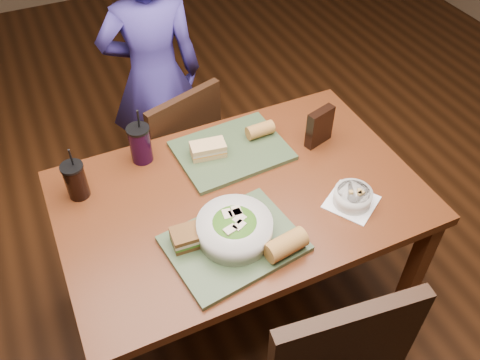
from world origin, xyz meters
name	(u,v)px	position (x,y,z in m)	size (l,w,h in m)	color
ground	(240,304)	(0.00, 0.00, 0.00)	(6.00, 6.00, 0.00)	#381C0B
dining_table	(240,210)	(0.00, 0.00, 0.66)	(1.30, 0.85, 0.75)	#552711
chair_far	(182,152)	(-0.03, 0.59, 0.48)	(0.47, 0.48, 0.86)	black
diner	(154,77)	(-0.02, 0.97, 0.68)	(0.49, 0.32, 1.35)	#3F338C
tray_near	(234,243)	(-0.12, -0.21, 0.76)	(0.42, 0.32, 0.02)	#36492B
tray_far	(232,151)	(0.06, 0.22, 0.76)	(0.42, 0.32, 0.02)	#36492B
salad_bowl	(235,228)	(-0.10, -0.19, 0.81)	(0.25, 0.25, 0.08)	silver
soup_bowl	(353,197)	(0.34, -0.21, 0.78)	(0.23, 0.23, 0.07)	white
sandwich_near	(190,237)	(-0.25, -0.15, 0.80)	(0.12, 0.09, 0.06)	#593819
sandwich_far	(208,149)	(-0.03, 0.23, 0.79)	(0.14, 0.09, 0.05)	tan
baguette_near	(286,245)	(0.02, -0.31, 0.80)	(0.07, 0.07, 0.14)	#AD7533
baguette_far	(260,130)	(0.20, 0.25, 0.80)	(0.06, 0.06, 0.11)	#AD7533
cup_cola	(76,180)	(-0.53, 0.24, 0.82)	(0.08, 0.08, 0.22)	black
cup_berry	(140,144)	(-0.27, 0.33, 0.83)	(0.09, 0.09, 0.24)	black
chip_bag	(320,127)	(0.41, 0.13, 0.83)	(0.12, 0.04, 0.16)	black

